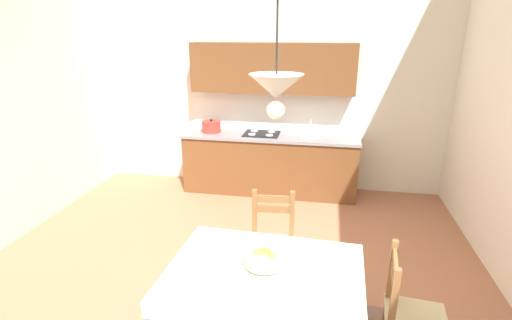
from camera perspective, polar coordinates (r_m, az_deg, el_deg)
ground_plane at (r=3.78m, az=-6.12°, el=-20.97°), size 5.88×6.50×0.10m
wall_back at (r=5.86m, az=1.79°, el=15.55°), size 5.88×0.12×4.06m
kitchen_cabinetry at (r=5.71m, az=2.13°, el=3.48°), size 2.59×0.63×2.20m
dining_table at (r=2.89m, az=1.25°, el=-18.08°), size 1.42×1.06×0.75m
dining_chair_window_side at (r=3.11m, az=21.91°, el=-20.88°), size 0.46×0.46×0.93m
dining_chair_kitchen_side at (r=3.71m, az=2.38°, el=-12.37°), size 0.45×0.45×0.93m
fruit_bowl at (r=2.83m, az=1.25°, el=-14.40°), size 0.30×0.30×0.12m
pendant_lamp at (r=2.26m, az=3.02°, el=10.66°), size 0.32×0.32×0.80m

